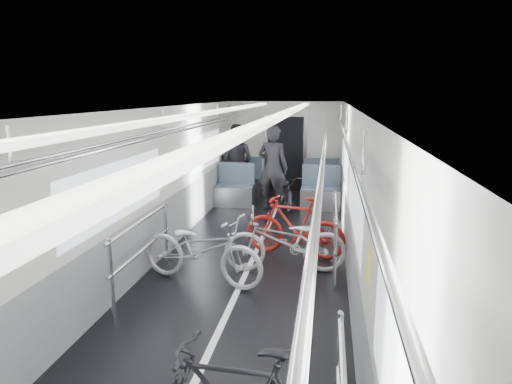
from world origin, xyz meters
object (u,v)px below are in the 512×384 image
Objects in this scene: person_seated at (237,162)px; person_standing at (273,168)px; bike_left_far at (202,249)px; bike_aisle at (287,192)px; bike_right_far at (295,226)px; bike_right_mid at (285,241)px.

person_standing is at bearing 149.99° from person_seated.
bike_left_far is 5.33m from person_seated.
bike_aisle is 1.78m from person_seated.
person_seated is (-1.77, 4.01, 0.43)m from bike_right_far.
person_seated is at bearing -144.18° from bike_right_far.
person_standing is at bearing -178.50° from bike_right_mid.
bike_right_mid is 5.03m from person_seated.
person_standing is at bearing 8.47° from bike_left_far.
bike_left_far is 4.32m from person_standing.
bike_aisle is 0.82× the size of person_standing.
bike_aisle is at bearing -160.58° from bike_right_far.
person_standing is (-0.64, 3.71, 0.49)m from bike_right_mid.
bike_aisle is at bearing 176.41° from bike_right_mid.
bike_left_far is at bearing -71.61° from bike_right_mid.
bike_right_far reaches higher than bike_right_mid.
person_standing reaches higher than bike_right_mid.
person_seated is at bearing 20.94° from bike_left_far.
bike_right_far is (1.20, 1.27, 0.01)m from bike_left_far.
bike_right_far is 1.05× the size of bike_aisle.
person_standing reaches higher than person_seated.
person_standing is at bearing -154.40° from bike_right_far.
bike_right_mid is at bearing 123.62° from person_seated.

